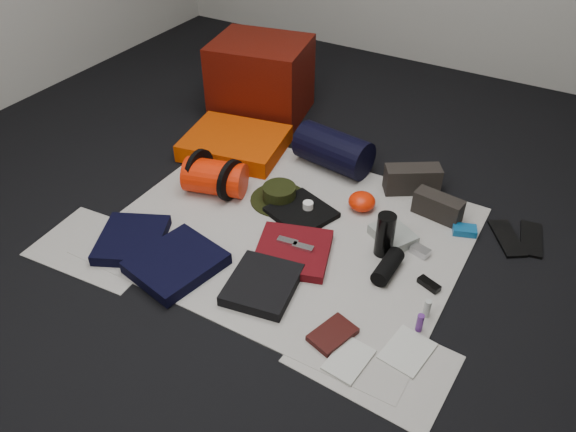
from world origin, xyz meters
The scene contains 37 objects.
floor centered at (0.00, 0.00, -0.01)m, with size 4.50×4.50×0.02m, color black.
newspaper_mat centered at (0.00, 0.00, 0.00)m, with size 1.60×1.30×0.01m, color silver.
newspaper_sheet_front_left centered at (-0.70, -0.55, 0.00)m, with size 0.58×0.40×0.00m, color silver.
newspaper_sheet_front_right centered at (0.65, -0.50, 0.00)m, with size 0.58×0.40×0.00m, color silver.
red_cabinet centered at (-0.76, 0.96, 0.23)m, with size 0.56×0.47×0.47m, color #530E06.
sleeping_pad centered at (-0.63, 0.47, 0.06)m, with size 0.55×0.45×0.10m, color #CB3C02.
stuff_sack centered at (-0.48, 0.08, 0.10)m, with size 0.18×0.18×0.31m, color red.
sack_strap_left centered at (-0.58, 0.08, 0.11)m, with size 0.22×0.22×0.03m, color black.
sack_strap_right centered at (-0.38, 0.08, 0.11)m, with size 0.22×0.22×0.03m, color black.
navy_duffel centered at (-0.07, 0.60, 0.11)m, with size 0.21×0.21×0.41m, color black.
boonie_brim centered at (-0.16, 0.18, 0.01)m, with size 0.30×0.30×0.01m, color black.
boonie_crown centered at (-0.16, 0.18, 0.05)m, with size 0.17×0.17×0.07m, color black.
hiking_boot_left centered at (0.39, 0.60, 0.08)m, with size 0.28×0.11×0.14m, color black.
hiking_boot_right centered at (0.58, 0.45, 0.07)m, with size 0.24×0.09×0.12m, color black.
flip_flop_left centered at (0.92, 0.46, 0.01)m, with size 0.10×0.26×0.01m, color black.
flip_flop_right centered at (1.02, 0.51, 0.01)m, with size 0.09×0.26×0.01m, color black.
trousers_navy_a centered at (-0.58, -0.46, 0.03)m, with size 0.29×0.33×0.05m, color black.
trousers_navy_b centered at (-0.30, -0.48, 0.03)m, with size 0.32×0.37×0.06m, color black.
trousers_charcoal centered at (0.10, -0.40, 0.03)m, with size 0.27×0.31×0.05m, color black.
black_tshirt centered at (0.00, 0.13, 0.02)m, with size 0.28×0.27×0.03m, color black.
red_shirt centered at (0.11, -0.15, 0.03)m, with size 0.32×0.32×0.04m, color #58090E.
orange_stuff_sack centered at (0.23, 0.33, 0.05)m, with size 0.14×0.14×0.09m, color red.
first_aid_pouch centered at (0.46, 0.18, 0.03)m, with size 0.20×0.15×0.05m, color gray.
water_bottle centered at (0.45, 0.07, 0.11)m, with size 0.08×0.08×0.21m, color black.
speaker centered at (0.52, -0.05, 0.04)m, with size 0.08×0.08×0.20m, color black.
compact_camera centered at (0.60, 0.15, 0.02)m, with size 0.09×0.05×0.03m, color silver.
cyan_case centered at (0.73, 0.39, 0.02)m, with size 0.11×0.07×0.03m, color #0E5388.
toiletry_purple centered at (0.75, -0.28, 0.05)m, with size 0.03×0.03×0.08m, color #58267C.
toiletry_clear centered at (0.75, -0.20, 0.05)m, with size 0.03×0.03×0.08m, color #B2B7B2.
paperback_book centered at (0.47, -0.48, 0.02)m, with size 0.12×0.18×0.03m, color black.
map_booklet centered at (0.58, -0.55, 0.01)m, with size 0.13×0.19×0.01m, color beige.
map_printout centered at (0.75, -0.40, 0.01)m, with size 0.15×0.20×0.01m, color beige.
sunglasses centered at (0.71, -0.03, 0.02)m, with size 0.10×0.04×0.03m, color black.
key_cluster centered at (-0.64, -0.57, 0.01)m, with size 0.07×0.07×0.01m, color silver.
tape_roll centered at (0.02, 0.16, 0.05)m, with size 0.05×0.05×0.04m, color white.
energy_bar_a centered at (0.07, -0.13, 0.06)m, with size 0.10×0.04×0.01m, color silver.
energy_bar_b centered at (0.15, -0.13, 0.06)m, with size 0.10×0.04×0.01m, color silver.
Camera 1 is at (1.04, -1.80, 1.72)m, focal length 35.00 mm.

